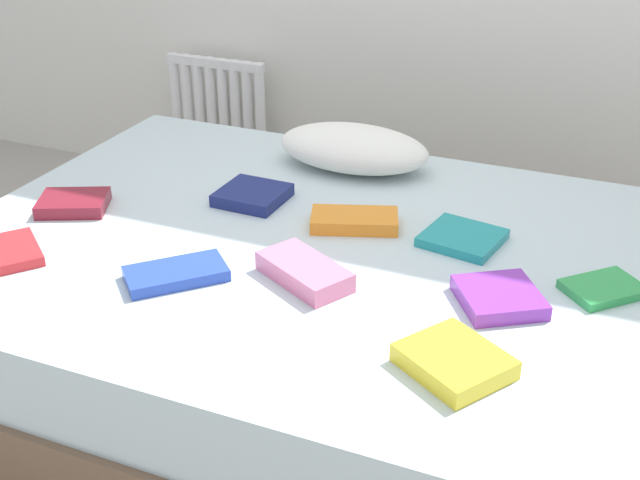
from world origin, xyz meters
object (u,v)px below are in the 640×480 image
object	(u,v)px
pillow	(353,148)
textbook_maroon	(73,203)
textbook_blue	(176,274)
textbook_red	(1,254)
radiator	(218,111)
bed	(313,320)
textbook_navy	(252,195)
textbook_purple	(499,297)
textbook_green	(604,289)
textbook_pink	(304,272)
textbook_teal	(462,238)
textbook_orange	(354,220)
textbook_yellow	(454,361)

from	to	relation	value
pillow	textbook_maroon	bearing A→B (deg)	-136.20
textbook_blue	textbook_red	world-z (taller)	textbook_blue
radiator	textbook_red	xyz separation A→B (m)	(0.26, -1.60, 0.14)
bed	textbook_navy	bearing A→B (deg)	147.72
textbook_navy	textbook_purple	bearing A→B (deg)	-18.45
textbook_maroon	textbook_blue	distance (m)	0.55
textbook_red	textbook_green	bearing A→B (deg)	55.20
radiator	textbook_pink	world-z (taller)	radiator
textbook_pink	textbook_teal	distance (m)	0.47
textbook_purple	textbook_green	xyz separation A→B (m)	(0.22, 0.15, -0.01)
textbook_teal	textbook_navy	world-z (taller)	textbook_navy
pillow	textbook_red	size ratio (longest dim) A/B	2.57
textbook_teal	textbook_navy	xyz separation A→B (m)	(-0.64, 0.02, 0.01)
radiator	pillow	xyz separation A→B (m)	(0.89, -0.67, 0.20)
textbook_orange	textbook_green	distance (m)	0.69
textbook_pink	textbook_green	size ratio (longest dim) A/B	1.36
pillow	textbook_purple	size ratio (longest dim) A/B	2.70
textbook_red	textbook_green	world-z (taller)	textbook_red
pillow	textbook_red	xyz separation A→B (m)	(-0.62, -0.93, -0.05)
textbook_blue	textbook_navy	world-z (taller)	textbook_navy
pillow	textbook_teal	bearing A→B (deg)	-39.49
radiator	textbook_yellow	xyz separation A→B (m)	(1.47, -1.62, 0.15)
textbook_maroon	textbook_orange	world-z (taller)	same
textbook_yellow	textbook_pink	world-z (taller)	textbook_pink
radiator	textbook_yellow	distance (m)	2.19
radiator	textbook_yellow	size ratio (longest dim) A/B	2.27
radiator	textbook_red	world-z (taller)	radiator
textbook_blue	textbook_teal	size ratio (longest dim) A/B	1.26
textbook_yellow	textbook_purple	bearing A→B (deg)	116.32
radiator	textbook_pink	distance (m)	1.75
textbook_purple	textbook_navy	world-z (taller)	same
textbook_red	textbook_teal	distance (m)	1.22
textbook_purple	textbook_blue	xyz separation A→B (m)	(-0.76, -0.19, -0.00)
textbook_maroon	textbook_orange	size ratio (longest dim) A/B	0.79
textbook_blue	textbook_navy	xyz separation A→B (m)	(-0.04, 0.49, 0.00)
textbook_purple	textbook_pink	distance (m)	0.47
pillow	textbook_orange	xyz separation A→B (m)	(0.16, -0.40, -0.05)
textbook_maroon	textbook_navy	world-z (taller)	textbook_maroon
textbook_pink	pillow	bearing A→B (deg)	130.29
radiator	textbook_orange	bearing A→B (deg)	-45.75
bed	radiator	world-z (taller)	radiator
textbook_blue	textbook_navy	distance (m)	0.49
textbook_orange	textbook_purple	xyz separation A→B (m)	(0.46, -0.25, -0.00)
textbook_purple	textbook_pink	xyz separation A→B (m)	(-0.47, -0.08, 0.01)
textbook_purple	textbook_blue	world-z (taller)	textbook_purple
textbook_maroon	textbook_teal	bearing A→B (deg)	-12.68
pillow	textbook_blue	size ratio (longest dim) A/B	2.03
textbook_maroon	textbook_navy	distance (m)	0.52
textbook_yellow	textbook_green	size ratio (longest dim) A/B	1.13
textbook_red	textbook_navy	world-z (taller)	textbook_navy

